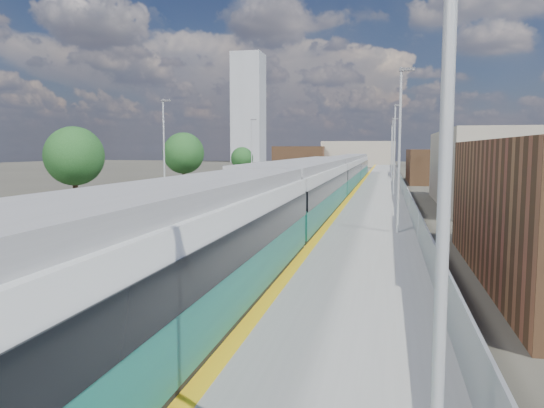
% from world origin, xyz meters
% --- Properties ---
extents(ground, '(320.00, 320.00, 0.00)m').
position_xyz_m(ground, '(0.00, 50.00, 0.00)').
color(ground, '#47443A').
rests_on(ground, ground).
extents(ballast_bed, '(10.50, 155.00, 0.06)m').
position_xyz_m(ballast_bed, '(-2.25, 52.50, 0.03)').
color(ballast_bed, '#565451').
rests_on(ballast_bed, ground).
extents(tracks, '(8.96, 160.00, 0.17)m').
position_xyz_m(tracks, '(-1.65, 54.18, 0.11)').
color(tracks, '#4C3323').
rests_on(tracks, ground).
extents(platform_right, '(4.70, 155.00, 8.52)m').
position_xyz_m(platform_right, '(5.28, 52.49, 0.54)').
color(platform_right, slate).
rests_on(platform_right, ground).
extents(platform_left, '(4.30, 155.00, 8.52)m').
position_xyz_m(platform_left, '(-9.05, 52.49, 0.52)').
color(platform_left, slate).
rests_on(platform_left, ground).
extents(buildings, '(72.00, 185.50, 40.00)m').
position_xyz_m(buildings, '(-18.12, 138.60, 10.70)').
color(buildings, brown).
rests_on(buildings, ground).
extents(green_train, '(3.10, 86.08, 3.41)m').
position_xyz_m(green_train, '(1.50, 38.70, 2.40)').
color(green_train, black).
rests_on(green_train, ground).
extents(red_train, '(2.69, 54.69, 3.40)m').
position_xyz_m(red_train, '(-5.50, 64.58, 2.01)').
color(red_train, black).
rests_on(red_train, ground).
extents(tree_a, '(5.00, 5.00, 6.77)m').
position_xyz_m(tree_a, '(-19.84, 37.37, 4.26)').
color(tree_a, '#382619').
rests_on(tree_a, ground).
extents(tree_b, '(5.09, 5.09, 6.90)m').
position_xyz_m(tree_b, '(-18.62, 58.92, 4.34)').
color(tree_b, '#382619').
rests_on(tree_b, ground).
extents(tree_c, '(3.84, 3.84, 5.21)m').
position_xyz_m(tree_c, '(-18.41, 85.13, 3.27)').
color(tree_c, '#382619').
rests_on(tree_c, ground).
extents(tree_d, '(5.17, 5.17, 7.01)m').
position_xyz_m(tree_d, '(24.98, 68.70, 4.41)').
color(tree_d, '#382619').
rests_on(tree_d, ground).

